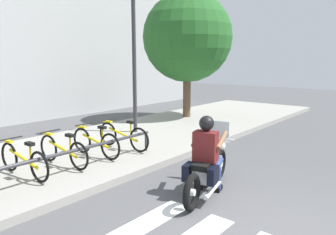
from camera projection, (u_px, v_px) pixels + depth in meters
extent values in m
cube|color=gray|center=(58.00, 159.00, 7.66)|extent=(24.00, 4.40, 0.15)
torus|color=black|center=(220.00, 164.00, 6.55)|extent=(0.62, 0.26, 0.61)
cylinder|color=silver|center=(220.00, 164.00, 6.55)|extent=(0.13, 0.12, 0.11)
torus|color=black|center=(192.00, 192.00, 5.14)|extent=(0.62, 0.26, 0.61)
cylinder|color=silver|center=(192.00, 192.00, 5.14)|extent=(0.13, 0.12, 0.11)
cube|color=silver|center=(208.00, 169.00, 5.82)|extent=(0.91, 0.49, 0.28)
ellipsoid|color=black|center=(212.00, 154.00, 5.98)|extent=(0.57, 0.40, 0.22)
cube|color=black|center=(204.00, 164.00, 5.60)|extent=(0.61, 0.41, 0.10)
cube|color=black|center=(188.00, 172.00, 5.56)|extent=(0.34, 0.20, 0.28)
cube|color=black|center=(213.00, 175.00, 5.37)|extent=(0.34, 0.20, 0.28)
cylinder|color=silver|center=(218.00, 138.00, 6.32)|extent=(0.18, 0.61, 0.03)
sphere|color=white|center=(221.00, 146.00, 6.54)|extent=(0.18, 0.18, 0.18)
cube|color=silver|center=(219.00, 129.00, 6.31)|extent=(0.14, 0.40, 0.32)
cylinder|color=silver|center=(213.00, 189.00, 5.56)|extent=(0.78, 0.27, 0.08)
cube|color=#591919|center=(206.00, 146.00, 5.61)|extent=(0.35, 0.45, 0.52)
sphere|color=black|center=(207.00, 123.00, 5.57)|extent=(0.26, 0.26, 0.26)
cylinder|color=brown|center=(198.00, 138.00, 5.89)|extent=(0.53, 0.22, 0.26)
cylinder|color=brown|center=(222.00, 140.00, 5.71)|extent=(0.53, 0.22, 0.26)
cylinder|color=navy|center=(199.00, 163.00, 5.87)|extent=(0.46, 0.25, 0.24)
cylinder|color=navy|center=(201.00, 177.00, 6.03)|extent=(0.11, 0.11, 0.45)
cube|color=black|center=(202.00, 186.00, 6.10)|extent=(0.26, 0.16, 0.08)
cylinder|color=navy|center=(217.00, 165.00, 5.74)|extent=(0.46, 0.25, 0.24)
cylinder|color=navy|center=(218.00, 179.00, 5.90)|extent=(0.11, 0.11, 0.45)
cube|color=black|center=(218.00, 188.00, 5.97)|extent=(0.26, 0.16, 0.08)
torus|color=black|center=(9.00, 157.00, 6.52)|extent=(0.07, 0.59, 0.59)
torus|color=black|center=(39.00, 167.00, 5.90)|extent=(0.07, 0.59, 0.59)
cylinder|color=gold|center=(23.00, 159.00, 6.20)|extent=(0.10, 0.94, 0.26)
cylinder|color=gold|center=(30.00, 153.00, 6.02)|extent=(0.04, 0.04, 0.36)
cube|color=black|center=(30.00, 144.00, 5.99)|extent=(0.11, 0.20, 0.06)
cylinder|color=black|center=(10.00, 139.00, 6.39)|extent=(0.48, 0.05, 0.03)
cube|color=gold|center=(8.00, 141.00, 6.47)|extent=(0.09, 0.28, 0.04)
torus|color=black|center=(49.00, 148.00, 7.17)|extent=(0.07, 0.59, 0.59)
torus|color=black|center=(79.00, 156.00, 6.56)|extent=(0.07, 0.59, 0.59)
cylinder|color=gold|center=(63.00, 149.00, 6.85)|extent=(0.10, 0.92, 0.25)
cylinder|color=gold|center=(70.00, 144.00, 6.68)|extent=(0.04, 0.04, 0.36)
cube|color=black|center=(70.00, 135.00, 6.64)|extent=(0.11, 0.20, 0.06)
cylinder|color=black|center=(50.00, 131.00, 7.04)|extent=(0.48, 0.05, 0.03)
cube|color=gold|center=(48.00, 134.00, 7.11)|extent=(0.09, 0.28, 0.04)
torus|color=black|center=(82.00, 140.00, 7.80)|extent=(0.08, 0.61, 0.61)
torus|color=black|center=(110.00, 147.00, 7.23)|extent=(0.08, 0.61, 0.61)
cylinder|color=gold|center=(96.00, 141.00, 7.50)|extent=(0.10, 0.86, 0.24)
cylinder|color=gold|center=(102.00, 136.00, 7.34)|extent=(0.04, 0.04, 0.37)
cube|color=black|center=(102.00, 127.00, 7.30)|extent=(0.11, 0.20, 0.06)
cylinder|color=black|center=(84.00, 124.00, 7.67)|extent=(0.48, 0.05, 0.03)
cube|color=gold|center=(81.00, 127.00, 7.74)|extent=(0.09, 0.28, 0.04)
torus|color=black|center=(108.00, 134.00, 8.49)|extent=(0.08, 0.61, 0.61)
torus|color=black|center=(139.00, 140.00, 7.85)|extent=(0.08, 0.61, 0.61)
cylinder|color=gold|center=(123.00, 134.00, 8.16)|extent=(0.10, 0.96, 0.26)
cylinder|color=gold|center=(131.00, 130.00, 7.97)|extent=(0.04, 0.04, 0.37)
cube|color=black|center=(131.00, 122.00, 7.94)|extent=(0.11, 0.20, 0.06)
cylinder|color=black|center=(111.00, 119.00, 8.35)|extent=(0.48, 0.05, 0.03)
cube|color=gold|center=(108.00, 121.00, 8.43)|extent=(0.09, 0.28, 0.04)
cylinder|color=#333338|center=(38.00, 160.00, 5.84)|extent=(5.73, 0.07, 0.07)
cylinder|color=#333338|center=(146.00, 142.00, 8.03)|extent=(0.06, 0.06, 0.45)
cylinder|color=#2D2D33|center=(134.00, 65.00, 9.81)|extent=(0.12, 0.12, 4.40)
cylinder|color=brown|center=(187.00, 95.00, 12.75)|extent=(0.30, 0.30, 2.02)
sphere|color=#235B23|center=(187.00, 37.00, 12.37)|extent=(3.39, 3.39, 3.39)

